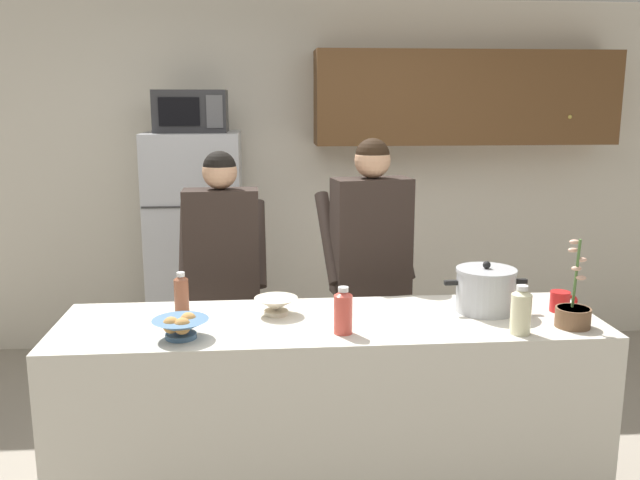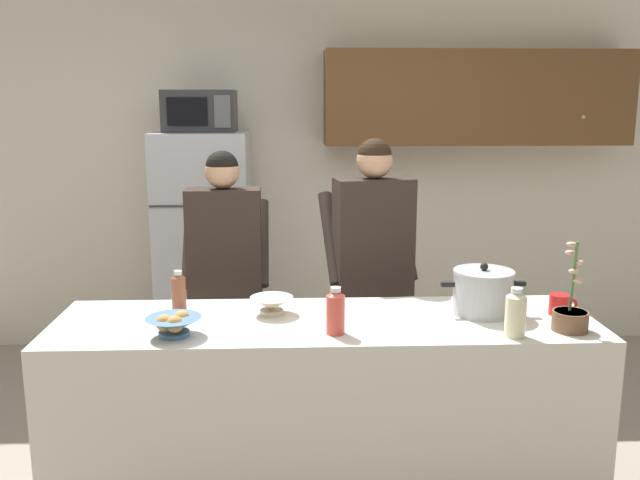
% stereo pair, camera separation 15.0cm
% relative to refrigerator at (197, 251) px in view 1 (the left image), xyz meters
% --- Properties ---
extents(back_wall_unit, '(6.00, 0.48, 2.60)m').
position_rel_refrigerator_xyz_m(back_wall_unit, '(1.02, 0.40, 0.59)').
color(back_wall_unit, silver).
rests_on(back_wall_unit, ground).
extents(kitchen_island, '(2.42, 0.68, 0.92)m').
position_rel_refrigerator_xyz_m(kitchen_island, '(0.76, -1.85, -0.37)').
color(kitchen_island, silver).
rests_on(kitchen_island, ground).
extents(refrigerator, '(0.64, 0.68, 1.67)m').
position_rel_refrigerator_xyz_m(refrigerator, '(0.00, 0.00, 0.00)').
color(refrigerator, '#B7BABF').
rests_on(refrigerator, ground).
extents(microwave, '(0.48, 0.37, 0.28)m').
position_rel_refrigerator_xyz_m(microwave, '(0.00, -0.02, 0.97)').
color(microwave, '#2D2D30').
rests_on(microwave, refrigerator).
extents(person_near_pot, '(0.49, 0.41, 1.61)m').
position_rel_refrigerator_xyz_m(person_near_pot, '(0.24, -1.02, 0.17)').
color(person_near_pot, black).
rests_on(person_near_pot, ground).
extents(person_by_sink, '(0.56, 0.48, 1.68)m').
position_rel_refrigerator_xyz_m(person_by_sink, '(1.06, -1.08, 0.22)').
color(person_by_sink, '#726656').
rests_on(person_by_sink, ground).
extents(cooking_pot, '(0.39, 0.28, 0.24)m').
position_rel_refrigerator_xyz_m(cooking_pot, '(1.49, -1.79, 0.19)').
color(cooking_pot, '#ADAFB5').
rests_on(cooking_pot, kitchen_island).
extents(coffee_mug, '(0.13, 0.09, 0.10)m').
position_rel_refrigerator_xyz_m(coffee_mug, '(1.84, -1.82, 0.13)').
color(coffee_mug, red).
rests_on(coffee_mug, kitchen_island).
extents(bread_bowl, '(0.23, 0.23, 0.10)m').
position_rel_refrigerator_xyz_m(bread_bowl, '(0.12, -2.04, 0.14)').
color(bread_bowl, '#4C7299').
rests_on(bread_bowl, kitchen_island).
extents(empty_bowl, '(0.20, 0.20, 0.08)m').
position_rel_refrigerator_xyz_m(empty_bowl, '(0.52, -1.75, 0.13)').
color(empty_bowl, beige).
rests_on(empty_bowl, kitchen_island).
extents(bottle_near_edge, '(0.08, 0.08, 0.20)m').
position_rel_refrigerator_xyz_m(bottle_near_edge, '(0.80, -2.03, 0.19)').
color(bottle_near_edge, '#D84C3F').
rests_on(bottle_near_edge, kitchen_island).
extents(bottle_mid_counter, '(0.07, 0.07, 0.19)m').
position_rel_refrigerator_xyz_m(bottle_mid_counter, '(0.09, -1.67, 0.18)').
color(bottle_mid_counter, brown).
rests_on(bottle_mid_counter, kitchen_island).
extents(bottle_far_corner, '(0.09, 0.09, 0.21)m').
position_rel_refrigerator_xyz_m(bottle_far_corner, '(1.54, -2.10, 0.19)').
color(bottle_far_corner, beige).
rests_on(bottle_far_corner, kitchen_island).
extents(potted_orchid, '(0.15, 0.15, 0.39)m').
position_rel_refrigerator_xyz_m(potted_orchid, '(1.80, -2.03, 0.15)').
color(potted_orchid, brown).
rests_on(potted_orchid, kitchen_island).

